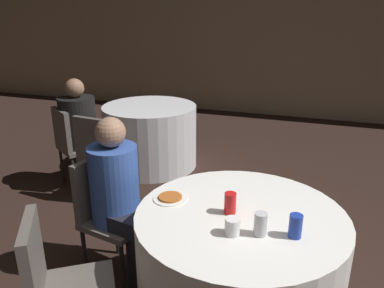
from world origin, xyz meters
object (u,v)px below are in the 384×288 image
(chair_near_west, at_px, (106,206))
(soda_can_red, at_px, (230,203))
(table_near, at_px, (238,270))
(person_black_shirt, at_px, (85,131))
(soda_can_blue, at_px, (295,226))
(table_far, at_px, (150,136))
(chair_far_southwest, at_px, (72,141))
(chair_near_southwest, at_px, (55,280))
(pizza_plate_near, at_px, (170,198))
(soda_can_silver, at_px, (260,224))
(person_blue_shirt, at_px, (123,202))
(chair_far_south, at_px, (99,150))

(chair_near_west, distance_m, soda_can_red, 0.99)
(table_near, xyz_separation_m, soda_can_red, (-0.06, -0.01, 0.44))
(person_black_shirt, height_order, soda_can_blue, person_black_shirt)
(table_far, distance_m, chair_far_southwest, 0.98)
(table_near, relative_size, soda_can_red, 9.70)
(chair_near_southwest, bearing_deg, soda_can_red, 91.60)
(soda_can_blue, bearing_deg, chair_near_west, 165.91)
(person_black_shirt, xyz_separation_m, soda_can_red, (1.92, -1.43, 0.21))
(table_near, xyz_separation_m, soda_can_blue, (0.30, -0.13, 0.44))
(chair_near_west, height_order, chair_far_southwest, same)
(chair_near_west, xyz_separation_m, pizza_plate_near, (0.55, -0.15, 0.23))
(pizza_plate_near, bearing_deg, soda_can_silver, -20.20)
(chair_near_southwest, height_order, person_black_shirt, person_black_shirt)
(person_blue_shirt, distance_m, soda_can_silver, 1.04)
(chair_far_southwest, distance_m, soda_can_silver, 2.65)
(table_far, xyz_separation_m, chair_far_southwest, (-0.53, -0.81, 0.15))
(soda_can_silver, bearing_deg, chair_far_south, 143.44)
(person_black_shirt, bearing_deg, soda_can_blue, -1.08)
(table_far, distance_m, soda_can_red, 2.61)
(person_blue_shirt, bearing_deg, chair_near_southwest, 10.85)
(table_far, bearing_deg, soda_can_silver, -53.84)
(chair_near_west, bearing_deg, soda_can_blue, 86.79)
(pizza_plate_near, bearing_deg, chair_near_west, 164.53)
(soda_can_red, bearing_deg, table_far, 124.83)
(table_near, distance_m, soda_can_silver, 0.49)
(chair_near_southwest, bearing_deg, table_far, 160.53)
(table_far, relative_size, chair_near_west, 1.27)
(person_black_shirt, distance_m, soda_can_silver, 2.65)
(chair_near_southwest, distance_m, pizza_plate_near, 0.76)
(soda_can_red, relative_size, soda_can_blue, 1.00)
(chair_near_southwest, distance_m, soda_can_red, 0.99)
(chair_near_west, distance_m, soda_can_silver, 1.21)
(person_blue_shirt, relative_size, soda_can_blue, 9.69)
(soda_can_silver, relative_size, soda_can_blue, 1.00)
(chair_near_southwest, distance_m, person_black_shirt, 2.29)
(person_blue_shirt, bearing_deg, table_near, 90.00)
(chair_far_south, relative_size, soda_can_red, 7.16)
(chair_near_west, bearing_deg, person_blue_shirt, 90.00)
(person_blue_shirt, xyz_separation_m, soda_can_blue, (1.13, -0.29, 0.22))
(person_blue_shirt, relative_size, soda_can_red, 9.69)
(chair_near_southwest, bearing_deg, soda_can_blue, 76.73)
(table_far, height_order, person_blue_shirt, person_blue_shirt)
(chair_near_southwest, bearing_deg, chair_far_south, 171.21)
(chair_near_southwest, height_order, person_blue_shirt, person_blue_shirt)
(chair_near_southwest, bearing_deg, soda_can_silver, 78.03)
(person_blue_shirt, bearing_deg, soda_can_blue, 86.35)
(chair_near_southwest, distance_m, chair_far_southwest, 2.23)
(chair_far_southwest, relative_size, soda_can_red, 7.16)
(chair_far_southwest, relative_size, pizza_plate_near, 4.25)
(pizza_plate_near, distance_m, soda_can_silver, 0.61)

